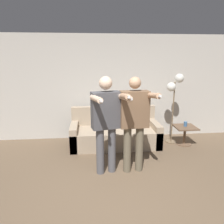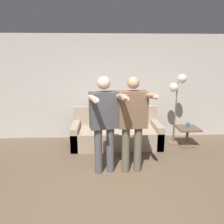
{
  "view_description": "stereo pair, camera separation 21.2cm",
  "coord_description": "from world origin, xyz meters",
  "px_view_note": "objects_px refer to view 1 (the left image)",
  "views": [
    {
      "loc": [
        -0.35,
        -2.35,
        2.06
      ],
      "look_at": [
        0.07,
        1.89,
        0.98
      ],
      "focal_mm": 35.0,
      "sensor_mm": 36.0,
      "label": 1
    },
    {
      "loc": [
        -0.14,
        -2.36,
        2.06
      ],
      "look_at": [
        0.07,
        1.89,
        0.98
      ],
      "focal_mm": 35.0,
      "sensor_mm": 36.0,
      "label": 2
    }
  ],
  "objects_px": {
    "person_left": "(106,118)",
    "side_table": "(185,131)",
    "cat": "(130,103)",
    "floor_lamp": "(175,88)",
    "couch": "(115,134)",
    "person_right": "(134,118)",
    "cup": "(185,124)"
  },
  "relations": [
    {
      "from": "cat",
      "to": "floor_lamp",
      "type": "distance_m",
      "value": 1.12
    },
    {
      "from": "couch",
      "to": "cat",
      "type": "relative_size",
      "value": 4.11
    },
    {
      "from": "couch",
      "to": "person_right",
      "type": "height_order",
      "value": "person_right"
    },
    {
      "from": "person_left",
      "to": "person_right",
      "type": "xyz_separation_m",
      "value": [
        0.49,
        -0.0,
        -0.01
      ]
    },
    {
      "from": "couch",
      "to": "person_right",
      "type": "bearing_deg",
      "value": -81.41
    },
    {
      "from": "person_right",
      "to": "floor_lamp",
      "type": "bearing_deg",
      "value": 42.92
    },
    {
      "from": "couch",
      "to": "floor_lamp",
      "type": "relative_size",
      "value": 1.23
    },
    {
      "from": "cat",
      "to": "side_table",
      "type": "relative_size",
      "value": 1.01
    },
    {
      "from": "person_left",
      "to": "side_table",
      "type": "relative_size",
      "value": 3.51
    },
    {
      "from": "person_left",
      "to": "cat",
      "type": "relative_size",
      "value": 3.48
    },
    {
      "from": "person_left",
      "to": "floor_lamp",
      "type": "distance_m",
      "value": 2.18
    },
    {
      "from": "couch",
      "to": "floor_lamp",
      "type": "bearing_deg",
      "value": 0.68
    },
    {
      "from": "cat",
      "to": "person_right",
      "type": "bearing_deg",
      "value": -97.47
    },
    {
      "from": "person_right",
      "to": "cat",
      "type": "relative_size",
      "value": 3.46
    },
    {
      "from": "person_left",
      "to": "person_right",
      "type": "height_order",
      "value": "person_left"
    },
    {
      "from": "person_right",
      "to": "cup",
      "type": "relative_size",
      "value": 15.3
    },
    {
      "from": "side_table",
      "to": "cat",
      "type": "bearing_deg",
      "value": 159.44
    },
    {
      "from": "person_left",
      "to": "cat",
      "type": "xyz_separation_m",
      "value": [
        0.71,
        1.62,
        -0.08
      ]
    },
    {
      "from": "cat",
      "to": "floor_lamp",
      "type": "xyz_separation_m",
      "value": [
        1.01,
        -0.31,
        0.4
      ]
    },
    {
      "from": "cup",
      "to": "side_table",
      "type": "bearing_deg",
      "value": -108.82
    },
    {
      "from": "cat",
      "to": "floor_lamp",
      "type": "height_order",
      "value": "floor_lamp"
    },
    {
      "from": "person_left",
      "to": "cup",
      "type": "relative_size",
      "value": 15.4
    },
    {
      "from": "couch",
      "to": "person_right",
      "type": "xyz_separation_m",
      "value": [
        0.2,
        -1.3,
        0.75
      ]
    },
    {
      "from": "couch",
      "to": "person_left",
      "type": "relative_size",
      "value": 1.18
    },
    {
      "from": "person_right",
      "to": "couch",
      "type": "bearing_deg",
      "value": 94.34
    },
    {
      "from": "cat",
      "to": "person_left",
      "type": "bearing_deg",
      "value": -113.54
    },
    {
      "from": "person_left",
      "to": "person_right",
      "type": "bearing_deg",
      "value": -13.0
    },
    {
      "from": "couch",
      "to": "person_right",
      "type": "relative_size",
      "value": 1.19
    },
    {
      "from": "couch",
      "to": "person_left",
      "type": "height_order",
      "value": "person_left"
    },
    {
      "from": "person_left",
      "to": "person_right",
      "type": "relative_size",
      "value": 1.01
    },
    {
      "from": "person_right",
      "to": "cat",
      "type": "xyz_separation_m",
      "value": [
        0.21,
        1.62,
        -0.07
      ]
    },
    {
      "from": "couch",
      "to": "floor_lamp",
      "type": "height_order",
      "value": "floor_lamp"
    }
  ]
}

